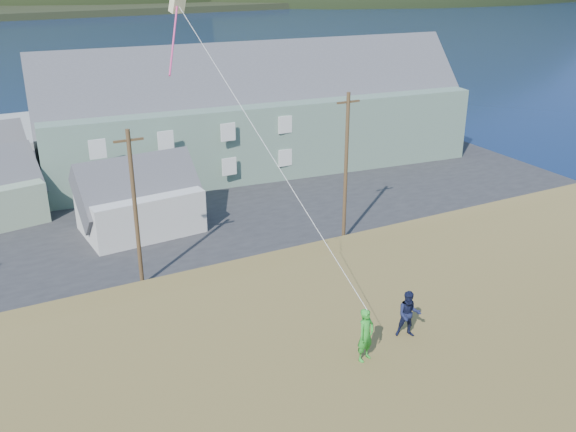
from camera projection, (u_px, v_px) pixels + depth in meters
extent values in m
plane|color=#0A1638|center=(173.00, 293.00, 36.23)|extent=(900.00, 900.00, 0.00)
cube|color=#4C3D19|center=(184.00, 308.00, 34.57)|extent=(110.00, 8.00, 0.10)
cube|color=#28282B|center=(104.00, 198.00, 50.12)|extent=(72.00, 36.00, 0.12)
cube|color=slate|center=(258.00, 130.00, 56.80)|extent=(37.47, 14.18, 6.27)
cube|color=#47474C|center=(257.00, 75.00, 54.97)|extent=(37.94, 13.96, 10.18)
cube|color=silver|center=(140.00, 210.00, 43.61)|extent=(7.78, 5.80, 2.98)
cube|color=#47474C|center=(137.00, 179.00, 42.76)|extent=(8.27, 5.75, 5.23)
cylinder|color=#47331E|center=(135.00, 211.00, 35.10)|extent=(0.24, 0.24, 9.19)
cylinder|color=#47331E|center=(346.00, 169.00, 40.84)|extent=(0.24, 0.24, 9.84)
imported|color=navy|center=(115.00, 176.00, 52.35)|extent=(2.32, 4.78, 1.57)
imported|color=black|center=(12.00, 197.00, 48.05)|extent=(2.34, 4.94, 1.39)
imported|color=black|center=(71.00, 170.00, 54.11)|extent=(2.05, 4.20, 1.38)
imported|color=#2B4C6C|center=(115.00, 160.00, 56.93)|extent=(1.82, 4.13, 1.32)
imported|color=green|center=(366.00, 335.00, 17.79)|extent=(0.67, 0.54, 1.59)
imported|color=#131836|center=(409.00, 314.00, 18.91)|extent=(0.90, 0.84, 1.47)
cube|color=beige|center=(177.00, 4.00, 20.53)|extent=(0.56, 0.54, 0.60)
cylinder|color=#DC3A7A|center=(174.00, 38.00, 19.60)|extent=(0.06, 0.06, 3.31)
cylinder|color=white|center=(265.00, 145.00, 19.01)|extent=(0.02, 0.02, 11.40)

